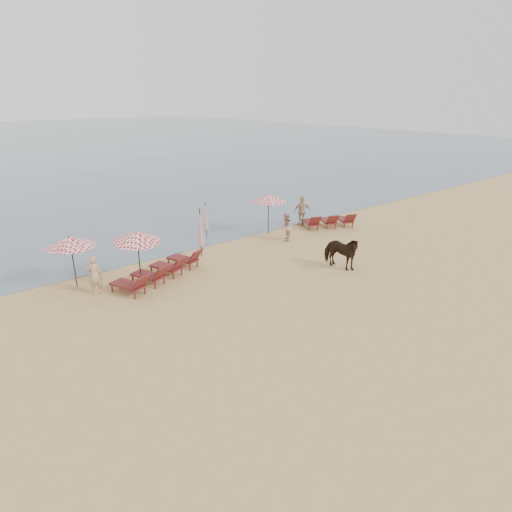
{
  "coord_description": "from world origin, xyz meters",
  "views": [
    {
      "loc": [
        -10.58,
        -8.31,
        7.48
      ],
      "look_at": [
        0.0,
        5.0,
        1.1
      ],
      "focal_mm": 30.0,
      "sensor_mm": 36.0,
      "label": 1
    }
  ],
  "objects_px": {
    "lounger_cluster_left": "(161,270)",
    "beachgoer_right_a": "(286,227)",
    "umbrella_open_left_b": "(137,237)",
    "umbrella_closed_right": "(200,227)",
    "umbrella_open_left_a": "(70,241)",
    "beachgoer_left": "(94,275)",
    "beachgoer_right_b": "(302,211)",
    "lounger_cluster_right": "(329,221)",
    "umbrella_open_right": "(268,198)",
    "cow": "(340,252)",
    "umbrella_closed_left": "(206,215)"
  },
  "relations": [
    {
      "from": "umbrella_open_left_a",
      "to": "beachgoer_left",
      "type": "relative_size",
      "value": 1.38
    },
    {
      "from": "lounger_cluster_right",
      "to": "beachgoer_right_a",
      "type": "height_order",
      "value": "beachgoer_right_a"
    },
    {
      "from": "cow",
      "to": "lounger_cluster_left",
      "type": "bearing_deg",
      "value": 139.57
    },
    {
      "from": "umbrella_open_left_b",
      "to": "umbrella_open_right",
      "type": "height_order",
      "value": "umbrella_open_left_b"
    },
    {
      "from": "umbrella_open_right",
      "to": "umbrella_closed_left",
      "type": "height_order",
      "value": "umbrella_open_right"
    },
    {
      "from": "umbrella_closed_left",
      "to": "beachgoer_left",
      "type": "height_order",
      "value": "umbrella_closed_left"
    },
    {
      "from": "umbrella_open_left_a",
      "to": "beachgoer_right_b",
      "type": "relative_size",
      "value": 1.22
    },
    {
      "from": "lounger_cluster_right",
      "to": "cow",
      "type": "xyz_separation_m",
      "value": [
        -4.48,
        -4.77,
        0.35
      ]
    },
    {
      "from": "beachgoer_right_b",
      "to": "umbrella_open_left_b",
      "type": "bearing_deg",
      "value": 32.42
    },
    {
      "from": "umbrella_open_left_a",
      "to": "umbrella_open_right",
      "type": "xyz_separation_m",
      "value": [
        10.91,
        0.58,
        0.14
      ]
    },
    {
      "from": "umbrella_open_left_b",
      "to": "cow",
      "type": "distance_m",
      "value": 8.99
    },
    {
      "from": "lounger_cluster_right",
      "to": "umbrella_closed_right",
      "type": "height_order",
      "value": "umbrella_closed_right"
    },
    {
      "from": "umbrella_closed_right",
      "to": "beachgoer_left",
      "type": "relative_size",
      "value": 1.52
    },
    {
      "from": "cow",
      "to": "beachgoer_left",
      "type": "relative_size",
      "value": 1.17
    },
    {
      "from": "lounger_cluster_left",
      "to": "umbrella_open_right",
      "type": "relative_size",
      "value": 1.86
    },
    {
      "from": "umbrella_open_left_b",
      "to": "beachgoer_right_b",
      "type": "relative_size",
      "value": 1.31
    },
    {
      "from": "umbrella_open_right",
      "to": "umbrella_open_left_b",
      "type": "bearing_deg",
      "value": -150.58
    },
    {
      "from": "lounger_cluster_left",
      "to": "beachgoer_left",
      "type": "distance_m",
      "value": 2.74
    },
    {
      "from": "umbrella_open_left_b",
      "to": "umbrella_closed_right",
      "type": "bearing_deg",
      "value": 16.28
    },
    {
      "from": "umbrella_closed_left",
      "to": "beachgoer_right_b",
      "type": "relative_size",
      "value": 1.12
    },
    {
      "from": "lounger_cluster_left",
      "to": "umbrella_open_right",
      "type": "distance_m",
      "value": 8.26
    },
    {
      "from": "umbrella_closed_right",
      "to": "cow",
      "type": "relative_size",
      "value": 1.3
    },
    {
      "from": "lounger_cluster_left",
      "to": "beachgoer_right_b",
      "type": "height_order",
      "value": "beachgoer_right_b"
    },
    {
      "from": "umbrella_open_left_b",
      "to": "beachgoer_right_a",
      "type": "bearing_deg",
      "value": 1.84
    },
    {
      "from": "lounger_cluster_left",
      "to": "umbrella_open_right",
      "type": "bearing_deg",
      "value": -5.73
    },
    {
      "from": "umbrella_open_left_b",
      "to": "beachgoer_right_a",
      "type": "relative_size",
      "value": 1.56
    },
    {
      "from": "umbrella_open_left_a",
      "to": "umbrella_closed_right",
      "type": "bearing_deg",
      "value": -17.29
    },
    {
      "from": "lounger_cluster_right",
      "to": "umbrella_closed_right",
      "type": "distance_m",
      "value": 8.71
    },
    {
      "from": "lounger_cluster_left",
      "to": "umbrella_open_left_a",
      "type": "bearing_deg",
      "value": 132.79
    },
    {
      "from": "umbrella_open_left_a",
      "to": "beachgoer_right_a",
      "type": "xyz_separation_m",
      "value": [
        10.91,
        -0.92,
        -1.23
      ]
    },
    {
      "from": "umbrella_open_right",
      "to": "beachgoer_left",
      "type": "distance_m",
      "value": 10.71
    },
    {
      "from": "lounger_cluster_right",
      "to": "umbrella_closed_right",
      "type": "xyz_separation_m",
      "value": [
        -8.63,
        0.54,
        1.06
      ]
    },
    {
      "from": "umbrella_open_left_a",
      "to": "beachgoer_left",
      "type": "xyz_separation_m",
      "value": [
        0.42,
        -1.16,
        -1.19
      ]
    },
    {
      "from": "umbrella_closed_left",
      "to": "beachgoer_right_a",
      "type": "xyz_separation_m",
      "value": [
        3.07,
        -3.24,
        -0.49
      ]
    },
    {
      "from": "lounger_cluster_left",
      "to": "beachgoer_right_a",
      "type": "height_order",
      "value": "beachgoer_right_a"
    },
    {
      "from": "beachgoer_right_b",
      "to": "umbrella_closed_right",
      "type": "bearing_deg",
      "value": 28.83
    },
    {
      "from": "umbrella_closed_left",
      "to": "umbrella_closed_right",
      "type": "distance_m",
      "value": 3.12
    },
    {
      "from": "lounger_cluster_left",
      "to": "beachgoer_left",
      "type": "bearing_deg",
      "value": 151.1
    },
    {
      "from": "cow",
      "to": "beachgoer_right_a",
      "type": "relative_size",
      "value": 1.22
    },
    {
      "from": "beachgoer_right_b",
      "to": "umbrella_closed_left",
      "type": "bearing_deg",
      "value": 6.72
    },
    {
      "from": "umbrella_closed_left",
      "to": "lounger_cluster_right",
      "type": "bearing_deg",
      "value": -24.08
    },
    {
      "from": "umbrella_open_left_a",
      "to": "umbrella_open_left_b",
      "type": "relative_size",
      "value": 0.93
    },
    {
      "from": "beachgoer_right_a",
      "to": "beachgoer_right_b",
      "type": "relative_size",
      "value": 0.84
    },
    {
      "from": "umbrella_open_left_a",
      "to": "beachgoer_right_a",
      "type": "relative_size",
      "value": 1.45
    },
    {
      "from": "lounger_cluster_left",
      "to": "umbrella_closed_left",
      "type": "height_order",
      "value": "umbrella_closed_left"
    },
    {
      "from": "cow",
      "to": "umbrella_open_left_b",
      "type": "bearing_deg",
      "value": 140.71
    },
    {
      "from": "cow",
      "to": "beachgoer_right_b",
      "type": "xyz_separation_m",
      "value": [
        3.52,
        6.12,
        0.12
      ]
    },
    {
      "from": "umbrella_open_left_a",
      "to": "cow",
      "type": "relative_size",
      "value": 1.18
    },
    {
      "from": "cow",
      "to": "umbrella_closed_right",
      "type": "bearing_deg",
      "value": 116.83
    },
    {
      "from": "umbrella_open_left_a",
      "to": "beachgoer_right_b",
      "type": "height_order",
      "value": "umbrella_open_left_a"
    }
  ]
}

